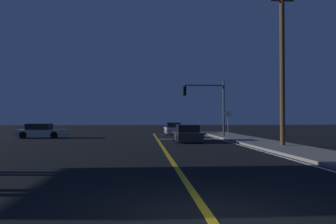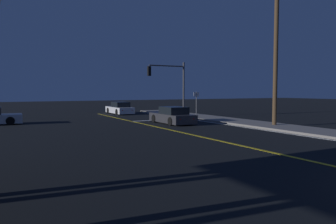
# 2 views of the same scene
# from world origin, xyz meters

# --- Properties ---
(sidewalk_right) EXTENTS (3.20, 44.24, 0.15)m
(sidewalk_right) POSITION_xyz_m (7.27, 12.29, 0.07)
(sidewalk_right) COLOR gray
(sidewalk_right) RESTS_ON ground
(lane_line_center) EXTENTS (0.20, 41.79, 0.01)m
(lane_line_center) POSITION_xyz_m (0.00, 12.29, 0.01)
(lane_line_center) COLOR gold
(lane_line_center) RESTS_ON ground
(lane_line_edge_right) EXTENTS (0.16, 41.79, 0.01)m
(lane_line_edge_right) POSITION_xyz_m (5.42, 12.29, 0.01)
(lane_line_edge_right) COLOR white
(lane_line_edge_right) RESTS_ON ground
(stop_bar) EXTENTS (5.67, 0.50, 0.01)m
(stop_bar) POSITION_xyz_m (2.84, 23.08, 0.01)
(stop_bar) COLOR white
(stop_bar) RESTS_ON ground
(car_distant_tail_white) EXTENTS (1.91, 4.71, 1.34)m
(car_distant_tail_white) POSITION_xyz_m (2.17, 32.11, 0.58)
(car_distant_tail_white) COLOR silver
(car_distant_tail_white) RESTS_ON ground
(car_mid_block_charcoal) EXTENTS (2.00, 4.72, 1.34)m
(car_mid_block_charcoal) POSITION_xyz_m (2.21, 19.95, 0.58)
(car_mid_block_charcoal) COLOR #2D2D33
(car_mid_block_charcoal) RESTS_ON ground
(traffic_signal_near_right) EXTENTS (4.00, 0.28, 5.40)m
(traffic_signal_near_right) POSITION_xyz_m (5.00, 25.38, 3.61)
(traffic_signal_near_right) COLOR #38383D
(traffic_signal_near_right) RESTS_ON ground
(utility_pole_right) EXTENTS (1.82, 0.31, 10.80)m
(utility_pole_right) POSITION_xyz_m (7.57, 14.37, 5.59)
(utility_pole_right) COLOR #4C3823
(utility_pole_right) RESTS_ON ground
(street_sign_corner) EXTENTS (0.56, 0.06, 2.51)m
(street_sign_corner) POSITION_xyz_m (6.17, 22.58, 1.68)
(street_sign_corner) COLOR slate
(street_sign_corner) RESTS_ON ground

